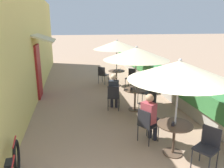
% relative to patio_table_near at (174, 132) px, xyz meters
% --- Properties ---
extents(cafe_facade_wall, '(0.98, 14.88, 4.20)m').
position_rel_patio_table_near_xyz_m(cafe_facade_wall, '(-3.61, 5.42, 1.56)').
color(cafe_facade_wall, '#E0CC6B').
rests_on(cafe_facade_wall, ground_plane).
extents(planter_hedge, '(0.60, 13.88, 1.01)m').
position_rel_patio_table_near_xyz_m(planter_hedge, '(1.68, 5.46, 0.01)').
color(planter_hedge, gray).
rests_on(planter_hedge, ground_plane).
extents(patio_table_near, '(0.78, 0.78, 0.73)m').
position_rel_patio_table_near_xyz_m(patio_table_near, '(0.00, 0.00, 0.00)').
color(patio_table_near, brown).
rests_on(patio_table_near, ground_plane).
extents(patio_umbrella_near, '(2.15, 2.15, 2.18)m').
position_rel_patio_table_near_xyz_m(patio_umbrella_near, '(0.00, 0.00, 1.41)').
color(patio_umbrella_near, '#B7B7BC').
rests_on(patio_umbrella_near, ground_plane).
extents(cafe_chair_near_left, '(0.55, 0.55, 0.87)m').
position_rel_patio_table_near_xyz_m(cafe_chair_near_left, '(0.44, -0.59, -0.01)').
color(cafe_chair_near_left, '#232328').
rests_on(cafe_chair_near_left, ground_plane).
extents(cafe_chair_near_right, '(0.55, 0.55, 0.87)m').
position_rel_patio_table_near_xyz_m(cafe_chair_near_right, '(-0.44, 0.59, -0.01)').
color(cafe_chair_near_right, '#232328').
rests_on(cafe_chair_near_right, ground_plane).
extents(seated_patron_near_right, '(0.51, 0.48, 1.25)m').
position_rel_patio_table_near_xyz_m(seated_patron_near_right, '(-0.34, 0.64, 0.16)').
color(seated_patron_near_right, '#23232D').
rests_on(seated_patron_near_right, ground_plane).
extents(coffee_cup_near, '(0.07, 0.07, 0.09)m').
position_rel_patio_table_near_xyz_m(coffee_cup_near, '(-0.08, -0.07, 0.25)').
color(coffee_cup_near, '#232328').
rests_on(coffee_cup_near, patio_table_near).
extents(patio_table_mid, '(0.78, 0.78, 0.73)m').
position_rel_patio_table_near_xyz_m(patio_table_mid, '(-0.10, 2.71, 0.00)').
color(patio_table_mid, brown).
rests_on(patio_table_mid, ground_plane).
extents(patio_umbrella_mid, '(2.15, 2.15, 2.18)m').
position_rel_patio_table_near_xyz_m(patio_umbrella_mid, '(-0.10, 2.71, 1.41)').
color(patio_umbrella_mid, '#B7B7BC').
rests_on(patio_umbrella_mid, ground_plane).
extents(cafe_chair_mid_left, '(0.49, 0.49, 0.87)m').
position_rel_patio_table_near_xyz_m(cafe_chair_mid_left, '(-0.82, 2.83, -0.01)').
color(cafe_chair_mid_left, '#232328').
rests_on(cafe_chair_mid_left, ground_plane).
extents(seated_patron_mid_left, '(0.42, 0.47, 1.25)m').
position_rel_patio_table_near_xyz_m(seated_patron_mid_left, '(-0.79, 2.94, 0.16)').
color(seated_patron_mid_left, '#23232D').
rests_on(seated_patron_mid_left, ground_plane).
extents(cafe_chair_mid_right, '(0.49, 0.49, 0.87)m').
position_rel_patio_table_near_xyz_m(cafe_chair_mid_right, '(0.16, 2.02, -0.01)').
color(cafe_chair_mid_right, '#232328').
rests_on(cafe_chair_mid_right, ground_plane).
extents(cafe_chair_mid_back, '(0.57, 0.57, 0.87)m').
position_rel_patio_table_near_xyz_m(cafe_chair_mid_back, '(0.37, 3.27, -0.01)').
color(cafe_chair_mid_back, '#232328').
rests_on(cafe_chair_mid_back, ground_plane).
extents(coffee_cup_mid, '(0.07, 0.07, 0.09)m').
position_rel_patio_table_near_xyz_m(coffee_cup_mid, '(-0.25, 2.66, 0.25)').
color(coffee_cup_mid, '#232328').
rests_on(coffee_cup_mid, patio_table_mid).
extents(patio_table_far, '(0.78, 0.78, 0.73)m').
position_rel_patio_table_near_xyz_m(patio_table_far, '(-0.08, 5.83, 0.00)').
color(patio_table_far, brown).
rests_on(patio_table_far, ground_plane).
extents(patio_umbrella_far, '(2.15, 2.15, 2.18)m').
position_rel_patio_table_near_xyz_m(patio_umbrella_far, '(-0.08, 5.83, 1.41)').
color(patio_umbrella_far, '#B7B7BC').
rests_on(patio_umbrella_far, ground_plane).
extents(cafe_chair_far_left, '(0.56, 0.56, 0.87)m').
position_rel_patio_table_near_xyz_m(cafe_chair_far_left, '(0.54, 5.43, -0.01)').
color(cafe_chair_far_left, '#232328').
rests_on(cafe_chair_far_left, ground_plane).
extents(cafe_chair_far_right, '(0.56, 0.56, 0.87)m').
position_rel_patio_table_near_xyz_m(cafe_chair_far_right, '(-0.69, 6.24, -0.01)').
color(cafe_chair_far_right, '#232328').
rests_on(cafe_chair_far_right, ground_plane).
extents(coffee_cup_far, '(0.07, 0.07, 0.09)m').
position_rel_patio_table_near_xyz_m(coffee_cup_far, '(0.09, 5.77, 0.25)').
color(coffee_cup_far, white).
rests_on(coffee_cup_far, patio_table_far).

